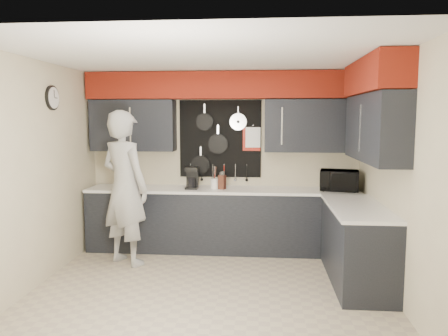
# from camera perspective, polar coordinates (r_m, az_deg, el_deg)

# --- Properties ---
(ground) EXTENTS (4.00, 4.00, 0.00)m
(ground) POSITION_cam_1_polar(r_m,az_deg,el_deg) (5.18, -1.78, -15.40)
(ground) COLOR tan
(ground) RESTS_ON ground
(back_wall_assembly) EXTENTS (4.00, 0.36, 2.60)m
(back_wall_assembly) POSITION_cam_1_polar(r_m,az_deg,el_deg) (6.40, -0.08, 7.22)
(back_wall_assembly) COLOR beige
(back_wall_assembly) RESTS_ON ground
(right_wall_assembly) EXTENTS (0.36, 3.50, 2.60)m
(right_wall_assembly) POSITION_cam_1_polar(r_m,az_deg,el_deg) (5.20, 19.37, 6.25)
(right_wall_assembly) COLOR beige
(right_wall_assembly) RESTS_ON ground
(left_wall_assembly) EXTENTS (0.05, 3.50, 2.60)m
(left_wall_assembly) POSITION_cam_1_polar(r_m,az_deg,el_deg) (5.46, -23.08, -0.30)
(left_wall_assembly) COLOR beige
(left_wall_assembly) RESTS_ON ground
(base_cabinets) EXTENTS (3.95, 2.20, 0.92)m
(base_cabinets) POSITION_cam_1_polar(r_m,az_deg,el_deg) (6.08, 4.09, -7.52)
(base_cabinets) COLOR black
(base_cabinets) RESTS_ON ground
(microwave) EXTENTS (0.58, 0.44, 0.29)m
(microwave) POSITION_cam_1_polar(r_m,az_deg,el_deg) (6.34, 14.80, -1.57)
(microwave) COLOR black
(microwave) RESTS_ON base_cabinets
(knife_block) EXTENTS (0.12, 0.12, 0.20)m
(knife_block) POSITION_cam_1_polar(r_m,az_deg,el_deg) (6.26, -0.25, -1.86)
(knife_block) COLOR #3E1A13
(knife_block) RESTS_ON base_cabinets
(utensil_crock) EXTENTS (0.11, 0.11, 0.15)m
(utensil_crock) POSITION_cam_1_polar(r_m,az_deg,el_deg) (6.29, -1.25, -2.06)
(utensil_crock) COLOR white
(utensil_crock) RESTS_ON base_cabinets
(coffee_maker) EXTENTS (0.18, 0.22, 0.32)m
(coffee_maker) POSITION_cam_1_polar(r_m,az_deg,el_deg) (6.31, -4.21, -1.22)
(coffee_maker) COLOR black
(coffee_maker) RESTS_ON base_cabinets
(person) EXTENTS (0.89, 0.79, 2.04)m
(person) POSITION_cam_1_polar(r_m,az_deg,el_deg) (5.90, -12.83, -2.56)
(person) COLOR #A8A8A6
(person) RESTS_ON ground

